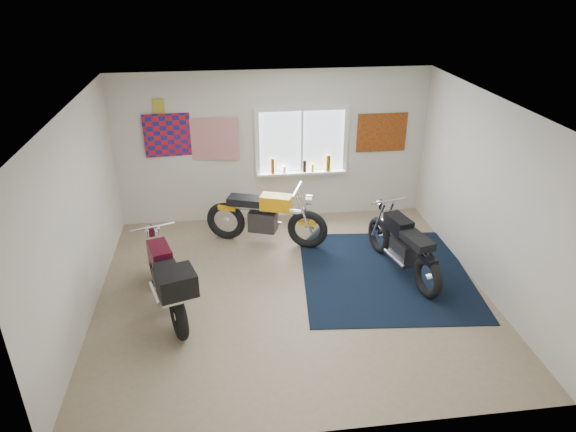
{
  "coord_description": "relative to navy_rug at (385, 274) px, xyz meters",
  "views": [
    {
      "loc": [
        -0.85,
        -6.12,
        4.25
      ],
      "look_at": [
        -0.01,
        0.4,
        1.02
      ],
      "focal_mm": 32.0,
      "sensor_mm": 36.0,
      "label": 1
    }
  ],
  "objects": [
    {
      "name": "triumph_poster",
      "position": [
        0.48,
        2.2,
        1.54
      ],
      "size": [
        0.9,
        0.03,
        0.7
      ],
      "primitive_type": "cube",
      "color": "#A54C14",
      "rests_on": "room_shell"
    },
    {
      "name": "window_assembly",
      "position": [
        -0.97,
        2.19,
        1.36
      ],
      "size": [
        1.66,
        0.17,
        1.26
      ],
      "color": "white",
      "rests_on": "room_shell"
    },
    {
      "name": "flag_display",
      "position": [
        -3.37,
        2.2,
        2.14
      ],
      "size": [
        1.6,
        0.1,
        1.17
      ],
      "color": "red",
      "rests_on": "room_shell"
    },
    {
      "name": "maroon_tourer",
      "position": [
        -3.17,
        -0.58,
        0.53
      ],
      "size": [
        0.96,
        1.99,
        1.02
      ],
      "rotation": [
        0.0,
        0.0,
        1.88
      ],
      "color": "black",
      "rests_on": "ground"
    },
    {
      "name": "oil_bottles",
      "position": [
        -0.9,
        2.12,
        1.02
      ],
      "size": [
        1.08,
        0.09,
        0.3
      ],
      "color": "brown",
      "rests_on": "window_assembly"
    },
    {
      "name": "black_chrome_bike",
      "position": [
        0.25,
        0.03,
        0.43
      ],
      "size": [
        0.7,
        1.93,
        1.01
      ],
      "rotation": [
        0.0,
        0.0,
        1.8
      ],
      "color": "black",
      "rests_on": "navy_rug"
    },
    {
      "name": "yellow_triumph",
      "position": [
        -1.72,
        1.23,
        0.46
      ],
      "size": [
        2.01,
        0.9,
        1.05
      ],
      "rotation": [
        0.0,
        0.0,
        -0.35
      ],
      "color": "black",
      "rests_on": "ground"
    },
    {
      "name": "navy_rug",
      "position": [
        0.0,
        0.0,
        0.0
      ],
      "size": [
        2.73,
        2.82,
        0.01
      ],
      "primitive_type": "cube",
      "rotation": [
        0.0,
        0.0,
        -0.09
      ],
      "color": "black",
      "rests_on": "ground"
    },
    {
      "name": "room_shell",
      "position": [
        -1.47,
        -0.28,
        1.63
      ],
      "size": [
        5.5,
        5.5,
        5.5
      ],
      "color": "white",
      "rests_on": "ground"
    },
    {
      "name": "ground",
      "position": [
        -1.47,
        -0.28,
        -0.01
      ],
      "size": [
        5.5,
        5.5,
        0.0
      ],
      "primitive_type": "plane",
      "color": "#9E896B",
      "rests_on": "ground"
    }
  ]
}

